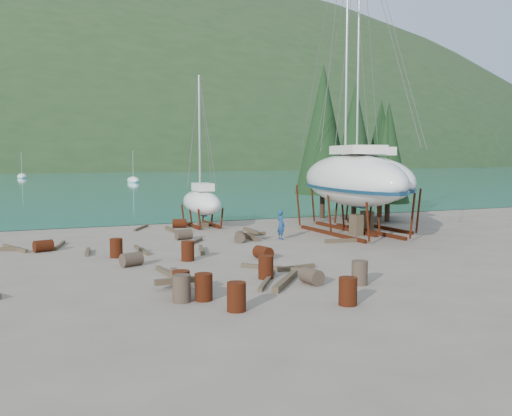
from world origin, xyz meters
name	(u,v)px	position (x,y,z in m)	size (l,w,h in m)	color
ground	(267,258)	(0.00, 0.00, 0.00)	(600.00, 600.00, 0.00)	#695E53
bay_water	(29,165)	(0.00, 315.00, 0.01)	(700.00, 700.00, 0.00)	teal
far_hill	(29,165)	(0.00, 320.00, 0.00)	(800.00, 360.00, 110.00)	#21371B
far_house_right	(127,161)	(30.00, 190.00, 2.92)	(6.60, 5.60, 5.60)	beige
cypress_near_right	(355,141)	(12.50, 12.00, 5.79)	(3.60, 3.60, 10.00)	black
cypress_mid_right	(388,153)	(14.00, 10.00, 4.92)	(3.06, 3.06, 8.50)	black
cypress_back_left	(323,129)	(11.00, 14.00, 6.66)	(4.14, 4.14, 11.50)	black
cypress_far_right	(381,149)	(15.50, 13.00, 5.21)	(3.24, 3.24, 9.00)	black
moored_boat_mid	(133,180)	(10.00, 80.00, 0.39)	(2.00, 5.00, 6.05)	white
moored_boat_far	(22,176)	(-8.00, 110.00, 0.39)	(2.00, 5.00, 6.05)	white
large_sailboat_near	(351,179)	(8.01, 5.51, 3.30)	(6.34, 13.53, 20.51)	white
large_sailboat_far	(362,178)	(9.92, 7.17, 3.26)	(6.13, 13.12, 19.98)	white
small_sailboat_shore	(202,202)	(1.00, 12.63, 1.65)	(2.22, 6.30, 9.96)	white
worker	(281,225)	(3.23, 5.20, 0.83)	(0.60, 0.40, 1.65)	navy
drum_0	(204,287)	(-5.05, -6.11, 0.44)	(0.58, 0.58, 0.88)	#55210E
drum_1	(311,276)	(-0.71, -5.42, 0.29)	(0.58, 0.58, 0.88)	#2D2823
drum_2	(43,246)	(-9.26, 6.03, 0.29)	(0.58, 0.58, 0.88)	#55210E
drum_3	(236,297)	(-4.55, -7.72, 0.44)	(0.58, 0.58, 0.88)	#55210E
drum_4	(179,223)	(-0.56, 12.56, 0.29)	(0.58, 0.58, 0.88)	#55210E
drum_6	(263,253)	(-0.22, -0.03, 0.29)	(0.58, 0.58, 0.88)	#55210E
drum_7	(348,291)	(-1.11, -8.46, 0.44)	(0.58, 0.58, 0.88)	#55210E
drum_8	(116,248)	(-6.26, 3.01, 0.44)	(0.58, 0.58, 0.88)	#55210E
drum_9	(184,234)	(-1.80, 7.28, 0.29)	(0.58, 0.58, 0.88)	#2D2823
drum_10	(266,267)	(-1.85, -3.91, 0.44)	(0.58, 0.58, 0.88)	#55210E
drum_11	(240,237)	(0.71, 5.13, 0.29)	(0.58, 0.58, 0.88)	#2D2823
drum_13	(181,284)	(-5.59, -5.38, 0.44)	(0.58, 0.58, 0.88)	#55210E
drum_14	(188,251)	(-3.48, 0.89, 0.44)	(0.58, 0.58, 0.88)	#55210E
drum_15	(132,259)	(-6.04, 0.61, 0.29)	(0.58, 0.58, 0.88)	#2D2823
drum_16	(182,289)	(-5.76, -6.03, 0.44)	(0.58, 0.58, 0.88)	#2D2823
drum_17	(360,273)	(0.84, -6.20, 0.44)	(0.58, 0.58, 0.88)	#2D2823
timber_0	(141,228)	(-2.98, 13.01, 0.07)	(0.14, 2.70, 0.14)	brown
timber_1	(342,241)	(5.78, 2.83, 0.10)	(0.19, 2.01, 0.19)	brown
timber_3	(267,280)	(-2.07, -4.52, 0.07)	(0.15, 3.14, 0.15)	brown
timber_4	(88,252)	(-7.34, 4.62, 0.09)	(0.17, 1.76, 0.17)	brown
timber_5	(275,268)	(-0.81, -2.55, 0.08)	(0.16, 3.05, 0.16)	brown
timber_6	(170,229)	(-1.50, 11.27, 0.10)	(0.19, 2.14, 0.19)	brown
timber_7	(296,268)	(0.02, -2.84, 0.09)	(0.17, 1.77, 0.17)	brown
timber_8	(202,250)	(-2.17, 2.96, 0.09)	(0.19, 2.15, 0.19)	brown
timber_10	(193,242)	(-1.78, 5.58, 0.08)	(0.16, 2.54, 0.16)	brown
timber_11	(142,250)	(-4.84, 4.19, 0.08)	(0.15, 2.59, 0.15)	brown
timber_12	(168,273)	(-5.11, -1.80, 0.08)	(0.17, 2.50, 0.17)	brown
timber_15	(60,245)	(-8.39, 7.39, 0.07)	(0.15, 2.51, 0.15)	brown
timber_16	(286,281)	(-1.57, -5.04, 0.11)	(0.23, 3.13, 0.23)	brown
timber_17	(15,248)	(-10.52, 7.19, 0.08)	(0.16, 2.59, 0.16)	brown
timber_pile_fore	(180,280)	(-5.31, -4.24, 0.30)	(1.80, 1.80, 0.60)	brown
timber_pile_aft	(251,234)	(1.64, 5.80, 0.30)	(1.80, 1.80, 0.60)	brown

